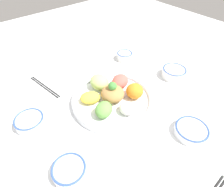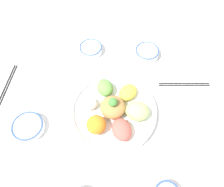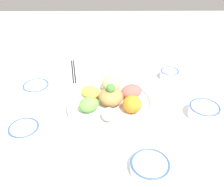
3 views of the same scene
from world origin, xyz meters
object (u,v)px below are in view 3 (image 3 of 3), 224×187
object	(u,v)px
rice_bowl_blue	(204,111)
sauce_bowl_dark	(150,166)
sauce_bowl_red	(36,88)
rice_bowl_plain	(169,74)
serving_spoon_extra	(108,58)
chopsticks_pair_far	(73,71)
serving_spoon_main	(142,73)
salad_platter	(111,101)
sauce_bowl_far	(24,130)

from	to	relation	value
rice_bowl_blue	sauce_bowl_dark	bearing A→B (deg)	136.97
sauce_bowl_red	rice_bowl_plain	bearing A→B (deg)	-79.79
rice_bowl_plain	rice_bowl_blue	bearing A→B (deg)	-163.98
sauce_bowl_dark	rice_bowl_blue	bearing A→B (deg)	-43.03
serving_spoon_extra	sauce_bowl_dark	bearing A→B (deg)	17.50
chopsticks_pair_far	serving_spoon_main	distance (m)	0.33
rice_bowl_blue	serving_spoon_main	xyz separation A→B (m)	(0.31, 0.20, -0.02)
salad_platter	sauce_bowl_red	size ratio (longest dim) A/B	3.14
serving_spoon_main	serving_spoon_extra	distance (m)	0.22
sauce_bowl_red	serving_spoon_extra	world-z (taller)	sauce_bowl_red
sauce_bowl_red	sauce_bowl_dark	world-z (taller)	sauce_bowl_red
serving_spoon_extra	serving_spoon_main	bearing A→B (deg)	55.03
sauce_bowl_dark	rice_bowl_plain	distance (m)	0.54
sauce_bowl_red	rice_bowl_blue	distance (m)	0.68
sauce_bowl_dark	sauce_bowl_far	bearing A→B (deg)	69.29
sauce_bowl_far	sauce_bowl_dark	bearing A→B (deg)	-110.71
salad_platter	sauce_bowl_red	distance (m)	0.33
sauce_bowl_far	chopsticks_pair_far	bearing A→B (deg)	-15.44
chopsticks_pair_far	serving_spoon_extra	world-z (taller)	chopsticks_pair_far
rice_bowl_plain	serving_spoon_extra	xyz separation A→B (m)	(0.19, 0.28, -0.02)
sauce_bowl_far	serving_spoon_main	size ratio (longest dim) A/B	0.92
rice_bowl_plain	serving_spoon_extra	distance (m)	0.34
serving_spoon_main	sauce_bowl_red	bearing A→B (deg)	-37.40
sauce_bowl_far	chopsticks_pair_far	size ratio (longest dim) A/B	0.48
sauce_bowl_red	serving_spoon_main	bearing A→B (deg)	-72.10
rice_bowl_blue	sauce_bowl_far	xyz separation A→B (m)	(-0.09, 0.64, -0.01)
chopsticks_pair_far	sauce_bowl_red	bearing A→B (deg)	-47.62
sauce_bowl_red	chopsticks_pair_far	xyz separation A→B (m)	(0.17, -0.14, -0.02)
rice_bowl_blue	sauce_bowl_far	bearing A→B (deg)	98.19
sauce_bowl_far	serving_spoon_main	xyz separation A→B (m)	(0.41, -0.44, -0.02)
salad_platter	chopsticks_pair_far	distance (m)	0.33
salad_platter	sauce_bowl_red	bearing A→B (deg)	71.51
sauce_bowl_red	sauce_bowl_far	size ratio (longest dim) A/B	1.04
salad_platter	sauce_bowl_dark	size ratio (longest dim) A/B	2.89
salad_platter	rice_bowl_plain	bearing A→B (deg)	-51.57
salad_platter	chopsticks_pair_far	xyz separation A→B (m)	(0.28, 0.18, -0.02)
chopsticks_pair_far	serving_spoon_main	world-z (taller)	chopsticks_pair_far
chopsticks_pair_far	salad_platter	bearing A→B (deg)	23.90
chopsticks_pair_far	sauce_bowl_dark	bearing A→B (deg)	17.41
sauce_bowl_dark	serving_spoon_main	bearing A→B (deg)	-3.51
sauce_bowl_red	chopsticks_pair_far	size ratio (longest dim) A/B	0.50
rice_bowl_blue	serving_spoon_main	world-z (taller)	rice_bowl_blue
rice_bowl_blue	sauce_bowl_far	distance (m)	0.65
chopsticks_pair_far	serving_spoon_main	size ratio (longest dim) A/B	1.90
salad_platter	serving_spoon_main	bearing A→B (deg)	-29.82
salad_platter	serving_spoon_extra	size ratio (longest dim) A/B	2.40
chopsticks_pair_far	serving_spoon_extra	distance (m)	0.21
rice_bowl_plain	chopsticks_pair_far	xyz separation A→B (m)	(0.07, 0.44, -0.02)
sauce_bowl_dark	rice_bowl_plain	size ratio (longest dim) A/B	1.40
rice_bowl_plain	chopsticks_pair_far	world-z (taller)	rice_bowl_plain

